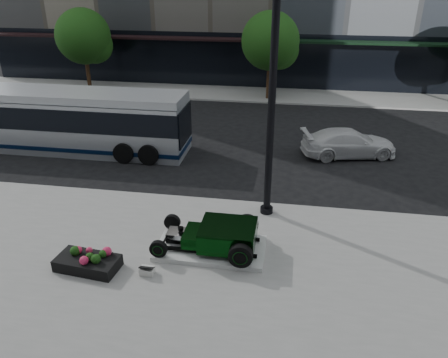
% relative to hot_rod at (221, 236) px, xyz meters
% --- Properties ---
extents(ground, '(120.00, 120.00, 0.00)m').
position_rel_hot_rod_xyz_m(ground, '(-0.87, 5.41, -0.70)').
color(ground, black).
rests_on(ground, ground).
extents(sidewalk_far, '(70.00, 4.00, 0.12)m').
position_rel_hot_rod_xyz_m(sidewalk_far, '(-0.87, 19.41, -0.64)').
color(sidewalk_far, gray).
rests_on(sidewalk_far, ground).
extents(street_trees, '(29.80, 3.80, 5.70)m').
position_rel_hot_rod_xyz_m(street_trees, '(0.28, 18.49, 3.07)').
color(street_trees, black).
rests_on(street_trees, sidewalk_far).
extents(display_plinth, '(3.40, 1.80, 0.15)m').
position_rel_hot_rod_xyz_m(display_plinth, '(-0.33, -0.00, -0.50)').
color(display_plinth, silver).
rests_on(display_plinth, sidewalk_near).
extents(hot_rod, '(3.22, 2.00, 0.81)m').
position_rel_hot_rod_xyz_m(hot_rod, '(0.00, 0.00, 0.00)').
color(hot_rod, black).
rests_on(hot_rod, display_plinth).
extents(info_plaque, '(0.40, 0.30, 0.31)m').
position_rel_hot_rod_xyz_m(info_plaque, '(-1.94, -1.48, -0.45)').
color(info_plaque, silver).
rests_on(info_plaque, sidewalk_near).
extents(lamppost, '(0.46, 0.46, 8.31)m').
position_rel_hot_rod_xyz_m(lamppost, '(1.22, 2.68, 3.26)').
color(lamppost, black).
rests_on(lamppost, sidewalk_near).
extents(flower_planter, '(1.93, 1.12, 0.60)m').
position_rel_hot_rod_xyz_m(flower_planter, '(-3.75, -1.49, -0.36)').
color(flower_planter, black).
rests_on(flower_planter, sidewalk_near).
extents(transit_bus, '(12.12, 2.88, 2.92)m').
position_rel_hot_rod_xyz_m(transit_bus, '(-9.04, 7.71, 0.79)').
color(transit_bus, '#B6BAC0').
rests_on(transit_bus, ground).
extents(white_sedan, '(4.78, 2.84, 1.30)m').
position_rel_hot_rod_xyz_m(white_sedan, '(4.66, 8.99, -0.05)').
color(white_sedan, silver).
rests_on(white_sedan, ground).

